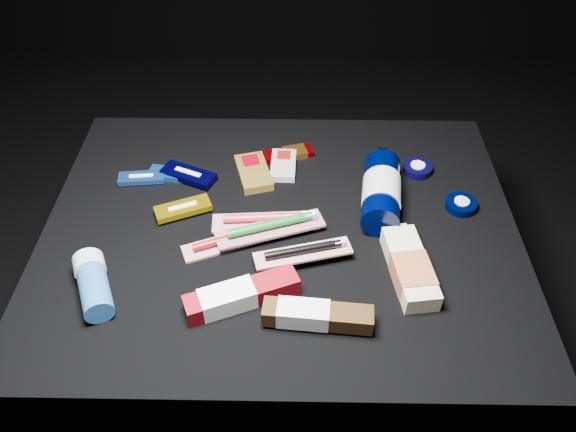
{
  "coord_description": "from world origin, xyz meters",
  "views": [
    {
      "loc": [
        0.03,
        -0.82,
        1.22
      ],
      "look_at": [
        0.01,
        0.01,
        0.42
      ],
      "focal_mm": 35.0,
      "sensor_mm": 36.0,
      "label": 1
    }
  ],
  "objects_px": {
    "bodywash_bottle": "(410,269)",
    "toothpaste_carton_red": "(237,296)",
    "deodorant_stick": "(93,284)",
    "lotion_bottle": "(381,192)"
  },
  "relations": [
    {
      "from": "lotion_bottle",
      "to": "toothpaste_carton_red",
      "type": "height_order",
      "value": "lotion_bottle"
    },
    {
      "from": "bodywash_bottle",
      "to": "deodorant_stick",
      "type": "relative_size",
      "value": 1.37
    },
    {
      "from": "bodywash_bottle",
      "to": "toothpaste_carton_red",
      "type": "height_order",
      "value": "same"
    },
    {
      "from": "bodywash_bottle",
      "to": "toothpaste_carton_red",
      "type": "distance_m",
      "value": 0.33
    },
    {
      "from": "toothpaste_carton_red",
      "to": "deodorant_stick",
      "type": "bearing_deg",
      "value": 154.13
    },
    {
      "from": "lotion_bottle",
      "to": "deodorant_stick",
      "type": "relative_size",
      "value": 1.73
    },
    {
      "from": "lotion_bottle",
      "to": "deodorant_stick",
      "type": "xyz_separation_m",
      "value": [
        -0.55,
        -0.25,
        -0.01
      ]
    },
    {
      "from": "bodywash_bottle",
      "to": "deodorant_stick",
      "type": "distance_m",
      "value": 0.58
    },
    {
      "from": "lotion_bottle",
      "to": "bodywash_bottle",
      "type": "xyz_separation_m",
      "value": [
        0.04,
        -0.2,
        -0.02
      ]
    },
    {
      "from": "deodorant_stick",
      "to": "toothpaste_carton_red",
      "type": "distance_m",
      "value": 0.26
    }
  ]
}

